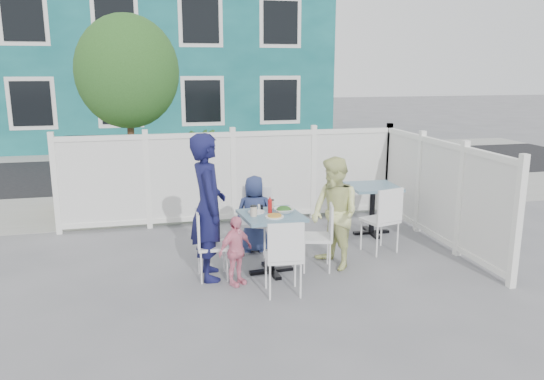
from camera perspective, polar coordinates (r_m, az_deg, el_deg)
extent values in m
plane|color=slate|center=(7.16, -1.79, -8.87)|extent=(80.00, 80.00, 0.00)
cube|color=gray|center=(10.73, -5.84, -1.41)|extent=(24.00, 2.60, 0.01)
cube|color=black|center=(14.32, -7.78, 2.19)|extent=(24.00, 5.00, 0.01)
cube|color=gray|center=(17.37, -8.79, 4.06)|extent=(24.00, 1.60, 0.01)
cube|color=#12585C|center=(20.53, -11.32, 13.72)|extent=(11.00, 6.00, 6.00)
cube|color=black|center=(17.64, -18.96, 8.87)|extent=(1.20, 0.04, 1.40)
cube|color=black|center=(17.71, -5.82, 9.52)|extent=(1.20, 0.04, 1.40)
cube|color=black|center=(17.67, -19.58, 16.97)|extent=(1.20, 0.04, 1.40)
cube|color=black|center=(17.74, -6.01, 17.60)|extent=(1.20, 0.04, 1.40)
cube|color=white|center=(9.21, -4.19, 1.42)|extent=(5.80, 0.04, 1.40)
cube|color=white|center=(9.09, -4.27, 5.99)|extent=(5.86, 0.08, 0.08)
cube|color=white|center=(9.39, -4.11, -3.13)|extent=(5.86, 0.08, 0.12)
cube|color=white|center=(8.52, 17.51, -0.12)|extent=(0.04, 3.60, 1.40)
cube|color=white|center=(8.39, 17.86, 4.81)|extent=(0.08, 3.66, 0.08)
cube|color=white|center=(8.71, 17.17, -4.99)|extent=(0.08, 3.66, 0.12)
cylinder|color=#382316|center=(9.92, -14.83, 4.09)|extent=(0.12, 0.12, 2.40)
ellipsoid|color=#234D1A|center=(9.81, -15.31, 12.19)|extent=(1.80, 1.62, 1.98)
cube|color=yellow|center=(10.77, -19.43, 1.56)|extent=(0.76, 0.58, 1.33)
imported|color=#234D1A|center=(9.83, -7.85, 1.82)|extent=(1.21, 1.21, 1.55)
imported|color=#234D1A|center=(10.24, 5.47, 1.94)|extent=(1.46, 1.32, 1.42)
cube|color=#40607E|center=(6.92, -0.08, -2.78)|extent=(0.83, 0.83, 0.04)
cylinder|color=black|center=(7.03, -0.08, -5.85)|extent=(0.09, 0.09, 0.74)
cube|color=black|center=(7.16, -0.08, -8.66)|extent=(0.61, 0.14, 0.04)
cube|color=black|center=(7.16, -0.08, -8.66)|extent=(0.14, 0.61, 0.04)
cube|color=#40607E|center=(8.71, 10.82, 0.34)|extent=(0.80, 0.80, 0.04)
cylinder|color=black|center=(8.80, 10.71, -2.17)|extent=(0.09, 0.09, 0.75)
cube|color=black|center=(8.90, 10.61, -4.49)|extent=(0.61, 0.11, 0.04)
cube|color=black|center=(8.90, 10.61, -4.49)|extent=(0.11, 0.61, 0.04)
cube|color=white|center=(6.88, -6.41, -5.97)|extent=(0.40, 0.41, 0.04)
cube|color=white|center=(6.79, -8.02, -4.12)|extent=(0.04, 0.41, 0.44)
cylinder|color=white|center=(7.14, -5.19, -7.11)|extent=(0.02, 0.02, 0.44)
cylinder|color=white|center=(6.81, -4.81, -8.10)|extent=(0.02, 0.02, 0.44)
cylinder|color=white|center=(7.11, -7.85, -7.26)|extent=(0.02, 0.02, 0.44)
cylinder|color=white|center=(6.78, -7.61, -8.27)|extent=(0.02, 0.02, 0.44)
cube|color=white|center=(7.16, 4.82, -5.12)|extent=(0.49, 0.50, 0.04)
cube|color=white|center=(7.10, 6.37, -3.22)|extent=(0.14, 0.41, 0.44)
cylinder|color=white|center=(7.06, 3.49, -7.28)|extent=(0.02, 0.02, 0.44)
cylinder|color=white|center=(7.39, 3.40, -6.32)|extent=(0.02, 0.02, 0.44)
cylinder|color=white|center=(7.08, 6.23, -7.27)|extent=(0.02, 0.02, 0.44)
cylinder|color=white|center=(7.41, 6.01, -6.32)|extent=(0.02, 0.02, 0.44)
cube|color=white|center=(7.73, -1.93, -3.52)|extent=(0.57, 0.55, 0.04)
cube|color=white|center=(7.85, -1.65, -1.29)|extent=(0.41, 0.20, 0.47)
cylinder|color=white|center=(7.60, -0.80, -5.65)|extent=(0.02, 0.02, 0.47)
cylinder|color=white|center=(7.67, -3.56, -5.49)|extent=(0.02, 0.02, 0.47)
cylinder|color=white|center=(7.93, -0.33, -4.85)|extent=(0.02, 0.02, 0.47)
cylinder|color=white|center=(8.00, -2.98, -4.70)|extent=(0.02, 0.02, 0.47)
cube|color=white|center=(6.38, 1.20, -7.27)|extent=(0.46, 0.44, 0.04)
cube|color=white|center=(6.11, 1.51, -5.66)|extent=(0.43, 0.07, 0.46)
cylinder|color=white|center=(6.59, -0.65, -8.70)|extent=(0.02, 0.02, 0.46)
cylinder|color=white|center=(6.65, 2.50, -8.52)|extent=(0.02, 0.02, 0.46)
cylinder|color=white|center=(6.28, -0.21, -9.85)|extent=(0.02, 0.02, 0.46)
cylinder|color=white|center=(6.34, 3.10, -9.65)|extent=(0.02, 0.02, 0.46)
cube|color=white|center=(7.96, 11.54, -3.20)|extent=(0.55, 0.53, 0.04)
cube|color=white|center=(7.74, 12.59, -1.66)|extent=(0.44, 0.15, 0.48)
cylinder|color=white|center=(8.04, 9.57, -4.73)|extent=(0.03, 0.03, 0.48)
cylinder|color=white|center=(8.28, 11.67, -4.31)|extent=(0.03, 0.03, 0.48)
cylinder|color=white|center=(7.77, 11.23, -5.43)|extent=(0.03, 0.03, 0.48)
cylinder|color=white|center=(8.02, 13.35, -4.96)|extent=(0.03, 0.03, 0.48)
imported|color=#131440|center=(6.78, -6.89, -1.82)|extent=(0.46, 0.69, 1.89)
imported|color=#CBD743|center=(7.17, 6.75, -2.52)|extent=(0.77, 0.87, 1.52)
imported|color=navy|center=(7.79, -1.89, -2.60)|extent=(0.61, 0.44, 1.14)
imported|color=pink|center=(6.65, -3.94, -6.55)|extent=(0.56, 0.46, 0.89)
cylinder|color=white|center=(6.77, 0.27, -2.88)|extent=(0.24, 0.24, 0.01)
cylinder|color=white|center=(6.99, -1.70, -2.37)|extent=(0.22, 0.22, 0.02)
imported|color=white|center=(6.96, 1.27, -2.23)|extent=(0.26, 0.26, 0.06)
cylinder|color=beige|center=(6.80, -1.99, -2.30)|extent=(0.09, 0.09, 0.13)
cylinder|color=beige|center=(7.14, -0.11, -1.59)|extent=(0.08, 0.08, 0.12)
cylinder|color=#B01414|center=(6.94, -0.22, -1.78)|extent=(0.05, 0.05, 0.18)
cylinder|color=white|center=(7.12, -1.42, -1.83)|extent=(0.03, 0.03, 0.07)
cylinder|color=black|center=(7.11, -1.10, -1.86)|extent=(0.03, 0.03, 0.07)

